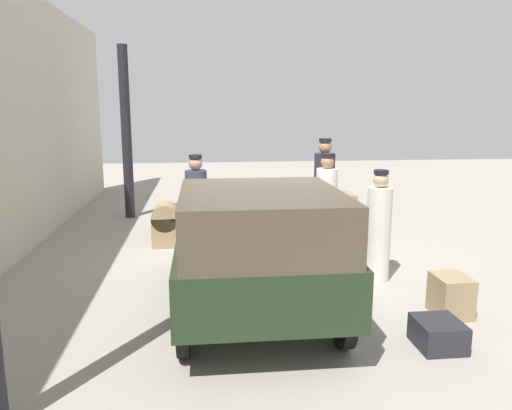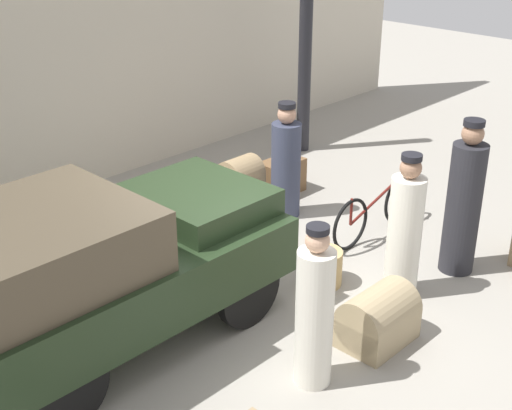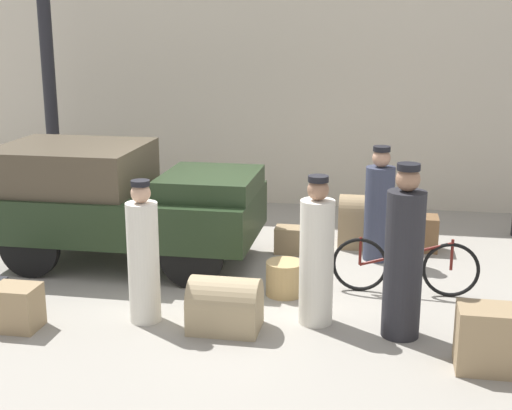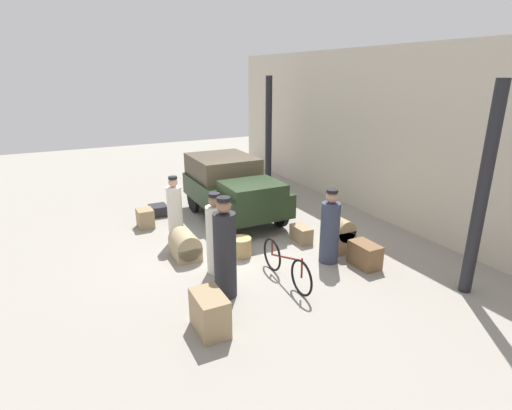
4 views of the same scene
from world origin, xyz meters
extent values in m
plane|color=gray|center=(0.00, 0.00, 0.00)|extent=(30.00, 30.00, 0.00)
cylinder|color=black|center=(3.88, 2.66, 1.88)|extent=(0.22, 0.22, 3.76)
cylinder|color=black|center=(-0.51, 1.24, 0.40)|extent=(0.81, 0.12, 0.81)
cylinder|color=black|center=(-0.51, -0.38, 0.40)|extent=(0.81, 0.12, 0.81)
cylinder|color=black|center=(-2.67, 1.24, 0.40)|extent=(0.81, 0.12, 0.81)
cylinder|color=black|center=(-2.67, -0.38, 0.40)|extent=(0.81, 0.12, 0.81)
cube|color=black|center=(-1.59, 0.43, 0.72)|extent=(3.48, 1.79, 0.60)
cube|color=#473D2D|center=(-2.37, 0.43, 1.32)|extent=(1.92, 1.65, 0.59)
cube|color=black|center=(-0.45, 0.43, 1.16)|extent=(1.22, 1.39, 0.27)
torus|color=black|center=(2.63, -0.12, 0.34)|extent=(0.68, 0.04, 0.68)
torus|color=black|center=(1.55, -0.12, 0.34)|extent=(0.68, 0.04, 0.68)
cylinder|color=#591914|center=(2.09, -0.12, 0.51)|extent=(1.09, 0.04, 0.37)
cylinder|color=#591914|center=(1.55, -0.12, 0.52)|extent=(0.04, 0.04, 0.35)
cylinder|color=#591914|center=(2.63, -0.12, 0.53)|extent=(0.04, 0.04, 0.38)
cylinder|color=tan|center=(0.66, -0.40, 0.21)|extent=(0.46, 0.46, 0.41)
cylinder|color=silver|center=(-0.75, -1.44, 0.68)|extent=(0.35, 0.35, 1.35)
sphere|color=tan|center=(-0.75, -1.44, 1.46)|extent=(0.21, 0.21, 0.21)
cylinder|color=black|center=(-0.75, -1.44, 1.57)|extent=(0.20, 0.20, 0.06)
cylinder|color=silver|center=(1.11, -1.15, 0.70)|extent=(0.37, 0.37, 1.39)
sphere|color=#936B51|center=(1.11, -1.15, 1.51)|extent=(0.23, 0.23, 0.23)
cylinder|color=black|center=(1.11, -1.15, 1.62)|extent=(0.22, 0.22, 0.06)
cylinder|color=#232328|center=(2.03, -1.34, 0.79)|extent=(0.40, 0.40, 1.57)
sphere|color=#936B51|center=(2.03, -1.34, 1.69)|extent=(0.25, 0.25, 0.25)
cylinder|color=black|center=(2.03, -1.34, 1.82)|extent=(0.24, 0.24, 0.07)
cylinder|color=#33384C|center=(1.75, 1.14, 0.66)|extent=(0.40, 0.40, 1.31)
sphere|color=tan|center=(1.75, 1.14, 1.44)|extent=(0.25, 0.25, 0.25)
cylinder|color=black|center=(1.75, 1.14, 1.56)|extent=(0.24, 0.24, 0.07)
cube|color=#937A56|center=(2.89, -1.97, 0.31)|extent=(0.72, 0.44, 0.63)
cube|color=#9E8966|center=(0.17, -1.51, 0.16)|extent=(0.76, 0.54, 0.32)
cylinder|color=#9E8966|center=(0.17, -1.51, 0.32)|extent=(0.76, 0.54, 0.54)
cube|color=#937A56|center=(-2.04, -1.90, 0.24)|extent=(0.48, 0.39, 0.48)
cube|color=brown|center=(2.27, 1.68, 0.25)|extent=(0.66, 0.40, 0.50)
cube|color=#937A56|center=(0.59, 1.21, 0.19)|extent=(0.58, 0.31, 0.38)
cube|color=#232328|center=(-2.80, -1.37, 0.14)|extent=(0.51, 0.45, 0.29)
cube|color=#937A56|center=(1.43, 1.69, 0.27)|extent=(0.51, 0.48, 0.53)
cylinder|color=#937A56|center=(1.43, 1.69, 0.53)|extent=(0.51, 0.48, 0.48)
camera|label=1|loc=(-7.38, 1.03, 2.46)|focal=35.00mm
camera|label=2|loc=(-4.94, -4.78, 4.24)|focal=50.00mm
camera|label=3|loc=(1.76, -8.46, 3.24)|focal=50.00mm
camera|label=4|loc=(7.95, -3.73, 3.82)|focal=28.00mm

